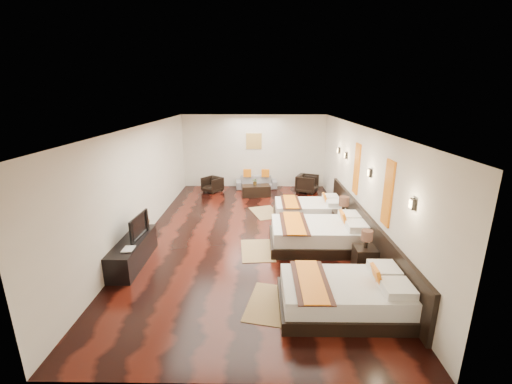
{
  "coord_description": "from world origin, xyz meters",
  "views": [
    {
      "loc": [
        0.25,
        -8.14,
        3.56
      ],
      "look_at": [
        0.14,
        0.19,
        1.1
      ],
      "focal_mm": 23.46,
      "sensor_mm": 36.0,
      "label": 1
    }
  ],
  "objects_px": {
    "sofa": "(256,182)",
    "armchair_right": "(307,184)",
    "bed_mid": "(320,235)",
    "nightstand_b": "(343,219)",
    "figurine": "(143,220)",
    "coffee_table": "(256,191)",
    "table_plant": "(255,181)",
    "book": "(123,249)",
    "bed_far": "(309,210)",
    "bed_near": "(345,295)",
    "nightstand_a": "(365,256)",
    "tv_console": "(133,252)",
    "armchair_left": "(212,185)",
    "tv": "(135,226)"
  },
  "relations": [
    {
      "from": "nightstand_b",
      "to": "sofa",
      "type": "distance_m",
      "value": 4.86
    },
    {
      "from": "coffee_table",
      "to": "figurine",
      "type": "bearing_deg",
      "value": -121.49
    },
    {
      "from": "tv",
      "to": "armchair_right",
      "type": "height_order",
      "value": "tv"
    },
    {
      "from": "bed_far",
      "to": "nightstand_b",
      "type": "relative_size",
      "value": 2.06
    },
    {
      "from": "figurine",
      "to": "table_plant",
      "type": "height_order",
      "value": "figurine"
    },
    {
      "from": "bed_near",
      "to": "table_plant",
      "type": "relative_size",
      "value": 8.53
    },
    {
      "from": "bed_far",
      "to": "sofa",
      "type": "distance_m",
      "value": 3.64
    },
    {
      "from": "tv_console",
      "to": "book",
      "type": "xyz_separation_m",
      "value": [
        0.0,
        -0.47,
        0.29
      ]
    },
    {
      "from": "bed_far",
      "to": "sofa",
      "type": "relative_size",
      "value": 1.28
    },
    {
      "from": "tv",
      "to": "coffee_table",
      "type": "relative_size",
      "value": 0.89
    },
    {
      "from": "nightstand_a",
      "to": "coffee_table",
      "type": "xyz_separation_m",
      "value": [
        -2.35,
        5.19,
        -0.11
      ]
    },
    {
      "from": "bed_far",
      "to": "armchair_left",
      "type": "relative_size",
      "value": 3.17
    },
    {
      "from": "bed_far",
      "to": "table_plant",
      "type": "relative_size",
      "value": 7.89
    },
    {
      "from": "bed_far",
      "to": "armchair_right",
      "type": "height_order",
      "value": "bed_far"
    },
    {
      "from": "armchair_left",
      "to": "coffee_table",
      "type": "height_order",
      "value": "armchair_left"
    },
    {
      "from": "nightstand_b",
      "to": "armchair_right",
      "type": "relative_size",
      "value": 1.33
    },
    {
      "from": "sofa",
      "to": "armchair_right",
      "type": "xyz_separation_m",
      "value": [
        1.9,
        -0.56,
        0.11
      ]
    },
    {
      "from": "figurine",
      "to": "armchair_right",
      "type": "xyz_separation_m",
      "value": [
        4.5,
        4.73,
        -0.37
      ]
    },
    {
      "from": "tv_console",
      "to": "sofa",
      "type": "height_order",
      "value": "tv_console"
    },
    {
      "from": "book",
      "to": "armchair_right",
      "type": "distance_m",
      "value": 7.48
    },
    {
      "from": "bed_mid",
      "to": "bed_far",
      "type": "xyz_separation_m",
      "value": [
        -0.0,
        1.89,
        -0.04
      ]
    },
    {
      "from": "bed_far",
      "to": "armchair_left",
      "type": "distance_m",
      "value": 4.22
    },
    {
      "from": "armchair_right",
      "to": "coffee_table",
      "type": "height_order",
      "value": "armchair_right"
    },
    {
      "from": "armchair_right",
      "to": "coffee_table",
      "type": "distance_m",
      "value": 1.97
    },
    {
      "from": "bed_mid",
      "to": "bed_far",
      "type": "bearing_deg",
      "value": 90.13
    },
    {
      "from": "coffee_table",
      "to": "table_plant",
      "type": "distance_m",
      "value": 0.34
    },
    {
      "from": "nightstand_a",
      "to": "coffee_table",
      "type": "distance_m",
      "value": 5.7
    },
    {
      "from": "armchair_left",
      "to": "coffee_table",
      "type": "relative_size",
      "value": 0.63
    },
    {
      "from": "sofa",
      "to": "coffee_table",
      "type": "height_order",
      "value": "sofa"
    },
    {
      "from": "book",
      "to": "bed_near",
      "type": "bearing_deg",
      "value": -14.96
    },
    {
      "from": "bed_far",
      "to": "armchair_left",
      "type": "height_order",
      "value": "bed_far"
    },
    {
      "from": "figurine",
      "to": "armchair_right",
      "type": "bearing_deg",
      "value": 46.44
    },
    {
      "from": "book",
      "to": "armchair_right",
      "type": "relative_size",
      "value": 0.4
    },
    {
      "from": "nightstand_b",
      "to": "figurine",
      "type": "height_order",
      "value": "nightstand_b"
    },
    {
      "from": "book",
      "to": "armchair_left",
      "type": "bearing_deg",
      "value": 80.88
    },
    {
      "from": "tv",
      "to": "armchair_right",
      "type": "relative_size",
      "value": 1.21
    },
    {
      "from": "tv",
      "to": "coffee_table",
      "type": "distance_m",
      "value": 5.52
    },
    {
      "from": "armchair_right",
      "to": "bed_near",
      "type": "bearing_deg",
      "value": -159.12
    },
    {
      "from": "bed_near",
      "to": "bed_far",
      "type": "xyz_separation_m",
      "value": [
        -0.0,
        4.38,
        -0.02
      ]
    },
    {
      "from": "bed_mid",
      "to": "book",
      "type": "distance_m",
      "value": 4.42
    },
    {
      "from": "bed_mid",
      "to": "nightstand_b",
      "type": "height_order",
      "value": "nightstand_b"
    },
    {
      "from": "table_plant",
      "to": "armchair_right",
      "type": "bearing_deg",
      "value": 12.41
    },
    {
      "from": "armchair_right",
      "to": "table_plant",
      "type": "xyz_separation_m",
      "value": [
        -1.93,
        -0.42,
        0.19
      ]
    },
    {
      "from": "tv_console",
      "to": "figurine",
      "type": "height_order",
      "value": "figurine"
    },
    {
      "from": "tv_console",
      "to": "armchair_left",
      "type": "height_order",
      "value": "armchair_left"
    },
    {
      "from": "tv_console",
      "to": "sofa",
      "type": "distance_m",
      "value": 6.59
    },
    {
      "from": "tv",
      "to": "bed_far",
      "type": "bearing_deg",
      "value": -53.61
    },
    {
      "from": "nightstand_a",
      "to": "tv",
      "type": "xyz_separation_m",
      "value": [
        -4.89,
        0.33,
        0.5
      ]
    },
    {
      "from": "armchair_right",
      "to": "coffee_table",
      "type": "relative_size",
      "value": 0.73
    },
    {
      "from": "bed_near",
      "to": "sofa",
      "type": "height_order",
      "value": "bed_near"
    }
  ]
}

